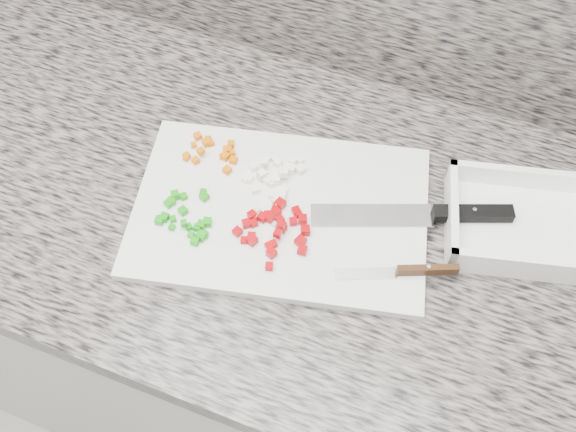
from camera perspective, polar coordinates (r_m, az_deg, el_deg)
name	(u,v)px	position (r m, az deg, el deg)	size (l,w,h in m)	color
cabinet	(247,316)	(1.38, -3.63, -8.85)	(3.92, 0.62, 0.86)	silver
countertop	(232,193)	(0.99, -5.01, 2.01)	(3.96, 0.64, 0.04)	slate
cutting_board	(280,211)	(0.94, -0.70, 0.41)	(0.42, 0.28, 0.01)	white
carrot_pile	(214,151)	(0.99, -6.63, 5.77)	(0.08, 0.06, 0.02)	#D96404
onion_pile	(275,180)	(0.95, -1.16, 3.21)	(0.08, 0.10, 0.02)	white
green_pepper_pile	(186,217)	(0.93, -9.06, -0.11)	(0.08, 0.09, 0.02)	#16940D
red_pepper_pile	(275,227)	(0.90, -1.19, -1.02)	(0.11, 0.12, 0.02)	#AB0207
garlic_pile	(267,213)	(0.92, -1.92, 0.30)	(0.04, 0.04, 0.01)	beige
chef_knife	(438,214)	(0.94, 13.20, 0.16)	(0.28, 0.13, 0.02)	silver
paring_knife	(412,271)	(0.88, 10.94, -4.82)	(0.16, 0.08, 0.02)	silver
tray	(526,225)	(0.97, 20.38, -0.75)	(0.26, 0.21, 0.05)	white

